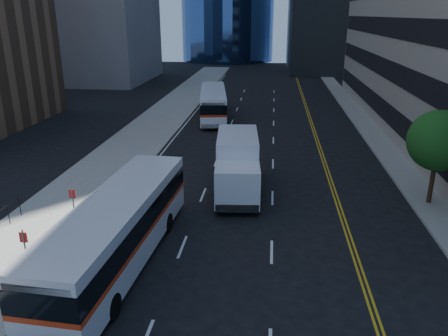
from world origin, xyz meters
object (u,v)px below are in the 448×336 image
at_px(street_tree, 439,141).
at_px(bus_rear, 213,103).
at_px(box_truck, 237,164).
at_px(bus_front, 118,229).

height_order(street_tree, bus_rear, street_tree).
height_order(street_tree, box_truck, street_tree).
relative_size(street_tree, bus_rear, 0.46).
distance_m(bus_rear, box_truck, 19.30).
distance_m(bus_front, bus_rear, 27.16).
distance_m(bus_front, box_truck, 9.28).
height_order(street_tree, bus_front, street_tree).
distance_m(street_tree, bus_front, 16.75).
bearing_deg(bus_front, street_tree, 30.70).
relative_size(street_tree, box_truck, 0.73).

